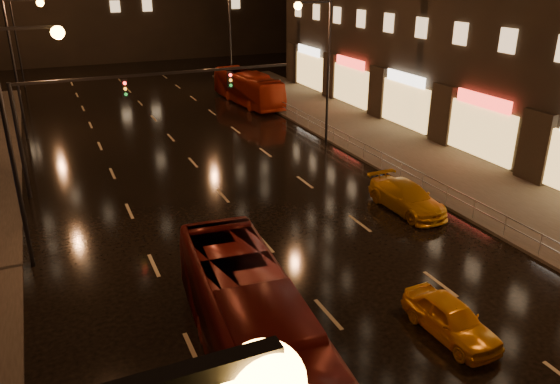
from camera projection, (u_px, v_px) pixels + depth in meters
name	position (u px, v px, depth m)	size (l,w,h in m)	color
ground	(202.00, 172.00, 33.07)	(140.00, 140.00, 0.00)	black
sidewalk_right	(435.00, 166.00, 33.87)	(7.00, 70.00, 0.15)	#38332D
traffic_signal	(106.00, 103.00, 29.37)	(15.31, 0.32, 6.20)	black
railing_right	(364.00, 147.00, 34.85)	(0.05, 56.00, 1.00)	#99999E
bus_red	(256.00, 335.00, 15.93)	(2.65, 11.31, 3.15)	#590F0C
bus_curb	(248.00, 88.00, 49.27)	(2.42, 10.35, 2.88)	#A52610
taxi_near	(451.00, 318.00, 18.23)	(1.52, 3.77, 1.29)	orange
taxi_far	(407.00, 197.00, 27.68)	(1.97, 4.85, 1.41)	orange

